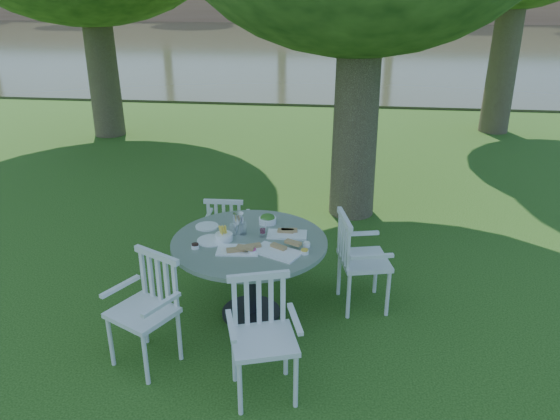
{
  "coord_description": "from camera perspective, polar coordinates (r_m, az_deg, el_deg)",
  "views": [
    {
      "loc": [
        0.6,
        -4.8,
        2.98
      ],
      "look_at": [
        0.0,
        0.2,
        0.85
      ],
      "focal_mm": 35.0,
      "sensor_mm": 36.0,
      "label": 1
    }
  ],
  "objects": [
    {
      "name": "chair_nw",
      "position": [
        6.01,
        -5.65,
        -1.66
      ],
      "size": [
        0.44,
        0.41,
        0.83
      ],
      "rotation": [
        0.0,
        0.0,
        -3.11
      ],
      "color": "silver",
      "rests_on": "ground"
    },
    {
      "name": "river",
      "position": [
        27.97,
        5.81,
        16.71
      ],
      "size": [
        100.0,
        28.0,
        0.12
      ],
      "primitive_type": "cube",
      "color": "#31331E",
      "rests_on": "ground"
    },
    {
      "name": "table",
      "position": [
        5.05,
        -3.18,
        -4.69
      ],
      "size": [
        1.42,
        1.42,
        0.79
      ],
      "color": "black",
      "rests_on": "ground"
    },
    {
      "name": "chair_ne",
      "position": [
        5.27,
        7.82,
        -4.62
      ],
      "size": [
        0.55,
        0.58,
        0.96
      ],
      "rotation": [
        0.0,
        0.0,
        -4.48
      ],
      "color": "silver",
      "rests_on": "ground"
    },
    {
      "name": "tableware",
      "position": [
        5.01,
        -3.29,
        -2.56
      ],
      "size": [
        1.13,
        0.9,
        0.2
      ],
      "color": "white",
      "rests_on": "table"
    },
    {
      "name": "chair_sw",
      "position": [
        4.66,
        -13.41,
        -9.17
      ],
      "size": [
        0.63,
        0.62,
        0.95
      ],
      "rotation": [
        0.0,
        0.0,
        -0.48
      ],
      "color": "silver",
      "rests_on": "ground"
    },
    {
      "name": "ground",
      "position": [
        5.69,
        -0.24,
        -8.7
      ],
      "size": [
        140.0,
        140.0,
        0.0
      ],
      "primitive_type": "plane",
      "color": "#16390C",
      "rests_on": "ground"
    },
    {
      "name": "chair_se",
      "position": [
        4.23,
        -1.95,
        -12.03
      ],
      "size": [
        0.59,
        0.57,
        0.95
      ],
      "rotation": [
        0.0,
        0.0,
        0.31
      ],
      "color": "silver",
      "rests_on": "ground"
    }
  ]
}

